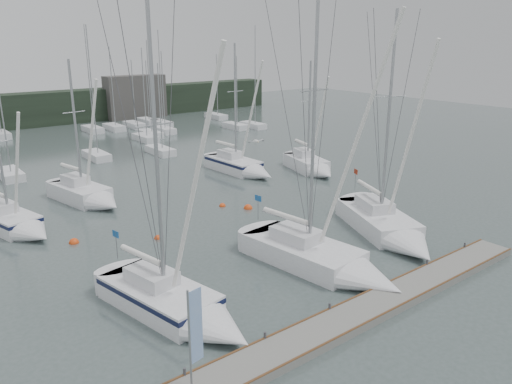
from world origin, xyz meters
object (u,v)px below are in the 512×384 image
sailboat_mid_b (90,197)px  sailboat_mid_d (243,167)px  buoy_d (222,206)px  sailboat_mid_a (17,225)px  buoy_b (248,209)px  sailboat_near_right (392,231)px  sailboat_near_center (333,264)px  buoy_a (158,238)px  sailboat_near_left (183,308)px  sailboat_mid_e (313,167)px  buoy_c (74,243)px  dock_banner (194,333)px

sailboat_mid_b → sailboat_mid_d: size_ratio=0.92×
sailboat_mid_b → buoy_d: sailboat_mid_b is taller
sailboat_mid_a → sailboat_mid_b: sailboat_mid_b is taller
buoy_b → buoy_d: buoy_b is taller
sailboat_mid_b → sailboat_mid_d: (15.39, -0.01, 0.01)m
sailboat_mid_d → buoy_d: (-7.29, -7.02, -0.63)m
sailboat_near_right → buoy_d: size_ratio=30.75×
sailboat_near_center → buoy_b: size_ratio=25.30×
buoy_a → buoy_d: 7.78m
buoy_a → sailboat_near_right: bearing=-38.8°
sailboat_near_left → sailboat_mid_d: (18.27, 19.80, 0.02)m
sailboat_near_center → sailboat_mid_e: (14.74, 16.81, 0.01)m
sailboat_mid_b → buoy_a: bearing=-96.4°
sailboat_mid_a → buoy_c: 4.92m
sailboat_near_left → buoy_d: (10.98, 12.78, -0.61)m
sailboat_near_left → sailboat_mid_a: 17.15m
dock_banner → buoy_d: size_ratio=8.40×
buoy_d → sailboat_mid_e: bearing=13.2°
sailboat_near_right → buoy_d: bearing=134.9°
sailboat_near_right → sailboat_mid_e: (7.96, 15.74, 0.00)m
sailboat_mid_a → buoy_b: 16.65m
dock_banner → sailboat_near_right: bearing=5.1°
sailboat_mid_a → dock_banner: size_ratio=2.42×
sailboat_near_center → buoy_a: 12.17m
sailboat_mid_e → sailboat_mid_b: bearing=-175.2°
buoy_c → buoy_a: bearing=-29.9°
buoy_a → buoy_d: (7.22, 2.90, 0.00)m
buoy_b → buoy_c: 13.27m
sailboat_near_center → sailboat_mid_b: sailboat_near_center is taller
sailboat_near_right → sailboat_mid_d: 19.86m
sailboat_mid_a → sailboat_mid_d: 21.84m
sailboat_mid_d → dock_banner: (-20.72, -25.04, 2.31)m
sailboat_near_left → dock_banner: bearing=-126.2°
sailboat_near_left → sailboat_mid_b: size_ratio=1.27×
sailboat_mid_d → buoy_a: size_ratio=27.32×
buoy_a → buoy_d: size_ratio=0.95×
buoy_c → dock_banner: bearing=-94.9°
sailboat_near_center → sailboat_mid_e: sailboat_near_center is taller
sailboat_near_right → buoy_c: (-16.89, 12.51, -0.60)m
sailboat_mid_b → sailboat_mid_e: sailboat_mid_b is taller
sailboat_mid_d → dock_banner: 32.58m
sailboat_mid_d → buoy_a: (-14.51, -9.92, -0.63)m
sailboat_near_center → buoy_d: sailboat_near_center is taller
sailboat_near_right → buoy_d: sailboat_near_right is taller
sailboat_near_right → buoy_b: sailboat_near_right is taller
sailboat_mid_e → buoy_c: (-24.86, -3.23, -0.60)m
sailboat_near_left → dock_banner: sailboat_near_left is taller
sailboat_near_right → dock_banner: (-18.42, -5.31, 2.34)m
sailboat_near_left → buoy_c: sailboat_near_left is taller
sailboat_near_right → sailboat_mid_d: bearing=106.8°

